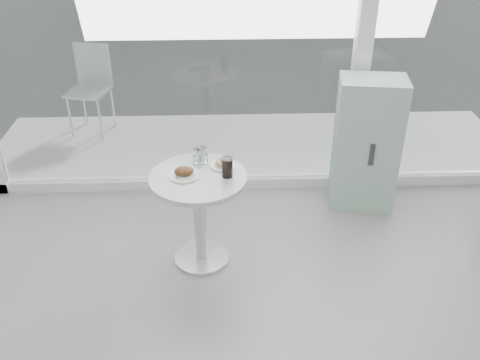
{
  "coord_description": "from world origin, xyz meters",
  "views": [
    {
      "loc": [
        -0.31,
        -1.46,
        2.75
      ],
      "look_at": [
        -0.2,
        1.7,
        0.85
      ],
      "focal_mm": 40.0,
      "sensor_mm": 36.0,
      "label": 1
    }
  ],
  "objects_px": {
    "plate_fritter": "(184,173)",
    "water_tumbler_b": "(203,156)",
    "main_table": "(199,201)",
    "cola_glass": "(227,168)",
    "mint_cabinet": "(366,144)",
    "water_tumbler_a": "(198,157)",
    "patio_chair": "(91,83)",
    "plate_donut": "(223,164)"
  },
  "relations": [
    {
      "from": "plate_fritter",
      "to": "water_tumbler_b",
      "type": "relative_size",
      "value": 1.86
    },
    {
      "from": "water_tumbler_b",
      "to": "cola_glass",
      "type": "bearing_deg",
      "value": -50.17
    },
    {
      "from": "main_table",
      "to": "plate_fritter",
      "type": "relative_size",
      "value": 3.34
    },
    {
      "from": "main_table",
      "to": "plate_fritter",
      "type": "height_order",
      "value": "plate_fritter"
    },
    {
      "from": "plate_fritter",
      "to": "water_tumbler_a",
      "type": "bearing_deg",
      "value": 64.5
    },
    {
      "from": "mint_cabinet",
      "to": "plate_fritter",
      "type": "relative_size",
      "value": 5.23
    },
    {
      "from": "plate_donut",
      "to": "plate_fritter",
      "type": "bearing_deg",
      "value": -154.41
    },
    {
      "from": "plate_donut",
      "to": "cola_glass",
      "type": "xyz_separation_m",
      "value": [
        0.03,
        -0.15,
        0.05
      ]
    },
    {
      "from": "mint_cabinet",
      "to": "plate_donut",
      "type": "bearing_deg",
      "value": -145.26
    },
    {
      "from": "water_tumbler_a",
      "to": "cola_glass",
      "type": "height_order",
      "value": "cola_glass"
    },
    {
      "from": "patio_chair",
      "to": "plate_donut",
      "type": "distance_m",
      "value": 2.67
    },
    {
      "from": "patio_chair",
      "to": "cola_glass",
      "type": "xyz_separation_m",
      "value": [
        1.49,
        -2.38,
        0.24
      ]
    },
    {
      "from": "plate_donut",
      "to": "cola_glass",
      "type": "height_order",
      "value": "cola_glass"
    },
    {
      "from": "mint_cabinet",
      "to": "patio_chair",
      "type": "xyz_separation_m",
      "value": [
        -2.72,
        1.59,
        0.0
      ]
    },
    {
      "from": "main_table",
      "to": "mint_cabinet",
      "type": "relative_size",
      "value": 0.64
    },
    {
      "from": "mint_cabinet",
      "to": "plate_fritter",
      "type": "height_order",
      "value": "mint_cabinet"
    },
    {
      "from": "water_tumbler_b",
      "to": "plate_fritter",
      "type": "bearing_deg",
      "value": -122.74
    },
    {
      "from": "water_tumbler_a",
      "to": "cola_glass",
      "type": "bearing_deg",
      "value": -44.23
    },
    {
      "from": "mint_cabinet",
      "to": "plate_fritter",
      "type": "distance_m",
      "value": 1.74
    },
    {
      "from": "mint_cabinet",
      "to": "water_tumbler_b",
      "type": "xyz_separation_m",
      "value": [
        -1.41,
        -0.57,
        0.22
      ]
    },
    {
      "from": "main_table",
      "to": "cola_glass",
      "type": "relative_size",
      "value": 5.03
    },
    {
      "from": "main_table",
      "to": "plate_fritter",
      "type": "distance_m",
      "value": 0.26
    },
    {
      "from": "plate_donut",
      "to": "water_tumbler_a",
      "type": "xyz_separation_m",
      "value": [
        -0.19,
        0.06,
        0.03
      ]
    },
    {
      "from": "cola_glass",
      "to": "main_table",
      "type": "bearing_deg",
      "value": 176.24
    },
    {
      "from": "patio_chair",
      "to": "water_tumbler_b",
      "type": "bearing_deg",
      "value": -45.46
    },
    {
      "from": "plate_donut",
      "to": "mint_cabinet",
      "type": "bearing_deg",
      "value": 26.77
    },
    {
      "from": "plate_fritter",
      "to": "water_tumbler_a",
      "type": "height_order",
      "value": "water_tumbler_a"
    },
    {
      "from": "water_tumbler_a",
      "to": "cola_glass",
      "type": "xyz_separation_m",
      "value": [
        0.22,
        -0.21,
        0.02
      ]
    },
    {
      "from": "plate_donut",
      "to": "water_tumbler_b",
      "type": "xyz_separation_m",
      "value": [
        -0.15,
        0.07,
        0.04
      ]
    },
    {
      "from": "mint_cabinet",
      "to": "water_tumbler_a",
      "type": "height_order",
      "value": "mint_cabinet"
    },
    {
      "from": "plate_donut",
      "to": "water_tumbler_b",
      "type": "relative_size",
      "value": 1.59
    },
    {
      "from": "water_tumbler_a",
      "to": "water_tumbler_b",
      "type": "height_order",
      "value": "water_tumbler_b"
    },
    {
      "from": "plate_fritter",
      "to": "plate_donut",
      "type": "relative_size",
      "value": 1.17
    },
    {
      "from": "main_table",
      "to": "plate_fritter",
      "type": "bearing_deg",
      "value": 176.07
    },
    {
      "from": "plate_fritter",
      "to": "water_tumbler_b",
      "type": "height_order",
      "value": "water_tumbler_b"
    },
    {
      "from": "plate_fritter",
      "to": "plate_donut",
      "type": "bearing_deg",
      "value": 25.59
    },
    {
      "from": "main_table",
      "to": "water_tumbler_b",
      "type": "distance_m",
      "value": 0.34
    },
    {
      "from": "cola_glass",
      "to": "water_tumbler_b",
      "type": "bearing_deg",
      "value": 129.83
    },
    {
      "from": "water_tumbler_b",
      "to": "plate_donut",
      "type": "bearing_deg",
      "value": -23.26
    },
    {
      "from": "patio_chair",
      "to": "cola_glass",
      "type": "bearing_deg",
      "value": -44.58
    },
    {
      "from": "cola_glass",
      "to": "mint_cabinet",
      "type": "bearing_deg",
      "value": 32.76
    },
    {
      "from": "main_table",
      "to": "water_tumbler_b",
      "type": "relative_size",
      "value": 6.21
    }
  ]
}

